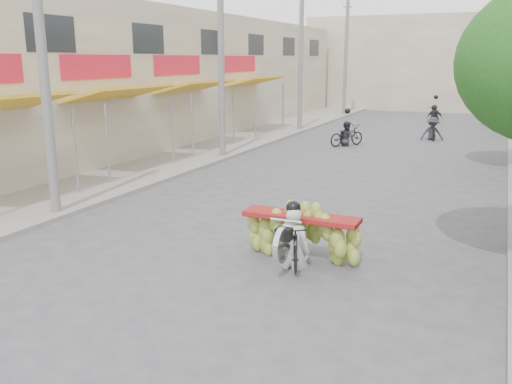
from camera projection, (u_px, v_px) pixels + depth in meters
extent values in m
plane|color=#4F5054|center=(173.00, 301.00, 8.88)|extent=(120.00, 120.00, 0.00)
cube|color=gray|center=(222.00, 144.00, 24.93)|extent=(4.00, 60.00, 0.12)
cube|color=#BDB195|center=(117.00, 78.00, 25.34)|extent=(8.00, 40.00, 6.00)
cylinder|color=slate|center=(76.00, 153.00, 15.34)|extent=(0.08, 0.08, 2.55)
cube|color=gold|center=(120.00, 93.00, 18.14)|extent=(1.77, 4.00, 0.53)
cylinder|color=slate|center=(108.00, 146.00, 16.58)|extent=(0.08, 0.08, 2.55)
cylinder|color=slate|center=(172.00, 132.00, 19.76)|extent=(0.08, 0.08, 2.55)
cube|color=red|center=(98.00, 67.00, 18.29)|extent=(0.10, 3.50, 0.80)
cube|color=gold|center=(196.00, 86.00, 22.57)|extent=(1.77, 4.00, 0.53)
cylinder|color=slate|center=(192.00, 127.00, 21.00)|extent=(0.08, 0.08, 2.55)
cylinder|color=slate|center=(234.00, 118.00, 24.19)|extent=(0.08, 0.08, 2.55)
cube|color=red|center=(178.00, 65.00, 22.72)|extent=(0.10, 3.50, 0.80)
cube|color=gold|center=(256.00, 81.00, 27.87)|extent=(1.77, 4.00, 0.53)
cylinder|color=slate|center=(256.00, 113.00, 26.31)|extent=(0.08, 0.08, 2.55)
cylinder|color=slate|center=(283.00, 107.00, 29.49)|extent=(0.08, 0.08, 2.55)
cube|color=red|center=(240.00, 64.00, 28.02)|extent=(0.10, 3.50, 0.80)
cube|color=#1E2328|center=(50.00, 34.00, 16.29)|extent=(0.08, 2.00, 1.10)
cube|color=#1E2328|center=(148.00, 39.00, 20.71)|extent=(0.08, 2.00, 1.10)
cube|color=#1E2328|center=(211.00, 42.00, 25.14)|extent=(0.08, 2.00, 1.10)
cube|color=#1E2328|center=(256.00, 45.00, 29.56)|extent=(0.08, 2.00, 1.10)
cube|color=#1E2328|center=(289.00, 47.00, 33.98)|extent=(0.08, 2.00, 1.10)
cube|color=#1E2328|center=(314.00, 48.00, 38.41)|extent=(0.08, 2.00, 1.10)
cube|color=#BDB195|center=(442.00, 63.00, 41.65)|extent=(20.00, 6.00, 7.00)
cylinder|color=slate|center=(42.00, 53.00, 12.73)|extent=(0.24, 0.24, 8.00)
cylinder|color=slate|center=(221.00, 55.00, 20.69)|extent=(0.24, 0.24, 8.00)
cylinder|color=slate|center=(301.00, 56.00, 28.66)|extent=(0.24, 0.24, 8.00)
cylinder|color=slate|center=(346.00, 57.00, 36.62)|extent=(0.24, 0.24, 8.00)
cube|color=slate|center=(348.00, 7.00, 35.85)|extent=(0.60, 0.08, 0.08)
imported|color=black|center=(294.00, 244.00, 10.31)|extent=(0.98, 1.54, 0.88)
cylinder|color=silver|center=(282.00, 245.00, 9.69)|extent=(0.10, 0.66, 0.66)
cube|color=black|center=(284.00, 234.00, 9.73)|extent=(0.28, 0.22, 0.22)
cylinder|color=silver|center=(286.00, 221.00, 9.77)|extent=(0.60, 0.05, 0.05)
cube|color=maroon|center=(301.00, 217.00, 10.51)|extent=(2.29, 0.55, 0.10)
imported|color=silver|center=(294.00, 206.00, 10.08)|extent=(0.65, 0.48, 1.79)
sphere|color=black|center=(294.00, 161.00, 9.85)|extent=(0.28, 0.28, 0.28)
imported|color=black|center=(347.00, 135.00, 24.55)|extent=(1.51, 1.77, 0.96)
imported|color=#2B2C34|center=(347.00, 121.00, 24.39)|extent=(0.93, 0.85, 1.65)
sphere|color=black|center=(348.00, 111.00, 24.28)|extent=(0.26, 0.26, 0.26)
imported|color=black|center=(432.00, 130.00, 26.24)|extent=(0.91, 1.72, 0.98)
imported|color=#2B2C34|center=(433.00, 117.00, 26.09)|extent=(1.17, 0.82, 1.65)
sphere|color=black|center=(434.00, 108.00, 25.98)|extent=(0.26, 0.26, 0.26)
imported|color=black|center=(435.00, 115.00, 33.34)|extent=(1.16, 1.78, 0.94)
imported|color=#2B2C34|center=(435.00, 105.00, 33.18)|extent=(1.10, 0.85, 1.65)
sphere|color=black|center=(436.00, 97.00, 33.07)|extent=(0.26, 0.26, 0.26)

